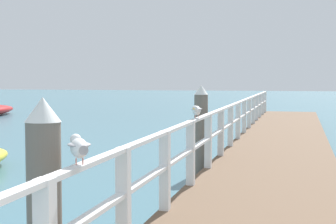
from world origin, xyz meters
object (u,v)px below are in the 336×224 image
(seagull_foreground, at_px, (79,147))
(seagull_background, at_px, (197,110))
(dock_piling_near, at_px, (44,211))
(dock_piling_far, at_px, (201,129))

(seagull_foreground, relative_size, seagull_background, 0.90)
(dock_piling_near, relative_size, seagull_background, 3.92)
(dock_piling_near, distance_m, seagull_foreground, 0.69)
(dock_piling_near, xyz_separation_m, seagull_foreground, (0.38, -0.16, 0.56))
(seagull_foreground, distance_m, seagull_background, 4.67)
(seagull_background, bearing_deg, seagull_foreground, 88.38)
(dock_piling_near, xyz_separation_m, seagull_background, (0.38, 4.51, 0.56))
(seagull_foreground, bearing_deg, seagull_background, 57.87)
(dock_piling_far, bearing_deg, seagull_foreground, -86.99)
(dock_piling_near, distance_m, dock_piling_far, 6.99)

